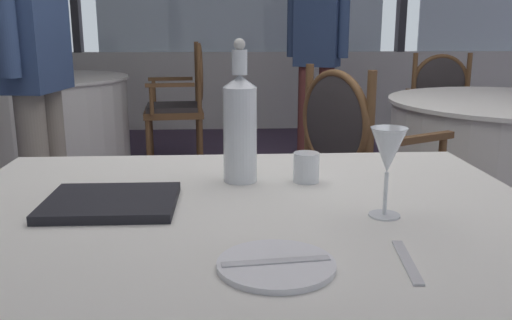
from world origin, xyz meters
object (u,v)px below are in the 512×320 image
(wine_glass, at_px, (388,153))
(dining_chair_1_1, at_px, (356,159))
(water_bottle, at_px, (240,125))
(dining_chair_0_1, at_px, (185,96))
(menu_book, at_px, (111,202))
(diner_person_0, at_px, (35,59))
(diner_person_1, at_px, (317,51))
(dining_chair_1_0, at_px, (444,108))
(dining_chair_0_2, at_px, (4,91))
(side_plate, at_px, (276,265))
(water_tumbler, at_px, (306,167))

(wine_glass, height_order, dining_chair_1_1, dining_chair_1_1)
(water_bottle, distance_m, dining_chair_0_1, 3.12)
(dining_chair_1_1, bearing_deg, menu_book, -152.72)
(water_bottle, distance_m, wine_glass, 0.40)
(water_bottle, distance_m, diner_person_0, 1.50)
(dining_chair_1_1, relative_size, diner_person_1, 0.59)
(dining_chair_0_1, distance_m, dining_chair_1_0, 1.99)
(water_bottle, xyz_separation_m, dining_chair_0_1, (-0.36, 3.08, -0.30))
(dining_chair_0_2, relative_size, dining_chair_1_0, 0.99)
(dining_chair_1_1, bearing_deg, dining_chair_1_0, 29.99)
(side_plate, relative_size, dining_chair_1_1, 0.20)
(dining_chair_0_2, bearing_deg, menu_book, -11.17)
(menu_book, relative_size, diner_person_1, 0.17)
(side_plate, distance_m, diner_person_1, 3.88)
(menu_book, height_order, dining_chair_1_0, dining_chair_1_0)
(water_tumbler, xyz_separation_m, dining_chair_0_1, (-0.52, 3.10, -0.20))
(water_bottle, relative_size, diner_person_0, 0.20)
(wine_glass, height_order, diner_person_0, diner_person_0)
(water_bottle, height_order, wine_glass, water_bottle)
(diner_person_0, bearing_deg, wine_glass, 136.07)
(dining_chair_0_2, bearing_deg, side_plate, -9.21)
(dining_chair_0_2, height_order, dining_chair_1_1, dining_chair_1_1)
(dining_chair_0_1, bearing_deg, side_plate, 91.35)
(water_bottle, distance_m, diner_person_1, 3.38)
(menu_book, height_order, dining_chair_1_1, dining_chair_1_1)
(water_tumbler, xyz_separation_m, diner_person_1, (0.58, 3.32, 0.14))
(diner_person_0, bearing_deg, water_tumbler, 138.40)
(water_bottle, bearing_deg, dining_chair_0_1, 96.57)
(wine_glass, xyz_separation_m, dining_chair_0_2, (-2.36, 4.16, -0.34))
(water_bottle, height_order, diner_person_0, diner_person_0)
(side_plate, bearing_deg, wine_glass, 43.65)
(dining_chair_1_0, relative_size, dining_chair_1_1, 0.97)
(menu_book, relative_size, dining_chair_0_2, 0.30)
(menu_book, relative_size, dining_chair_1_1, 0.29)
(water_bottle, xyz_separation_m, diner_person_0, (-0.88, 1.21, 0.09))
(water_bottle, distance_m, water_tumbler, 0.20)
(diner_person_1, bearing_deg, dining_chair_0_2, 104.22)
(wine_glass, xyz_separation_m, diner_person_0, (-1.17, 1.49, 0.10))
(water_bottle, distance_m, dining_chair_0_2, 4.42)
(water_bottle, bearing_deg, dining_chair_1_0, 58.58)
(side_plate, xyz_separation_m, diner_person_0, (-0.93, 1.73, 0.23))
(water_tumbler, height_order, diner_person_1, diner_person_1)
(menu_book, xyz_separation_m, dining_chair_0_1, (-0.07, 3.27, -0.17))
(menu_book, distance_m, diner_person_0, 1.54)
(side_plate, xyz_separation_m, dining_chair_0_1, (-0.40, 3.59, -0.17))
(water_tumbler, bearing_deg, diner_person_1, 80.16)
(wine_glass, relative_size, dining_chair_0_1, 0.18)
(wine_glass, relative_size, dining_chair_0_2, 0.20)
(water_tumbler, bearing_deg, menu_book, -159.26)
(side_plate, xyz_separation_m, diner_person_1, (0.70, 3.82, 0.17))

